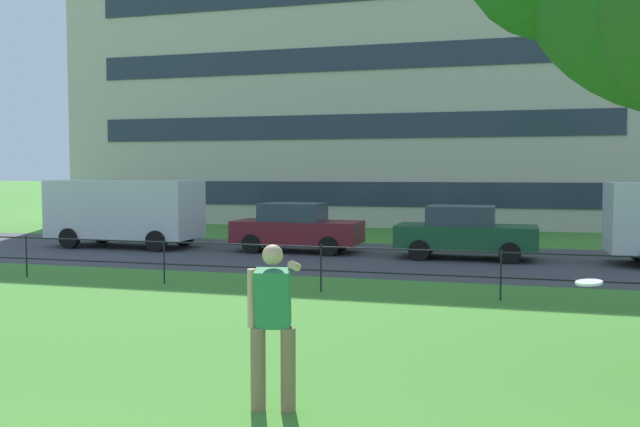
# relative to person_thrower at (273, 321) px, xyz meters

# --- Properties ---
(street_strip) EXTENTS (80.00, 7.78, 0.01)m
(street_strip) POSITION_rel_person_thrower_xyz_m (-1.44, 12.89, -0.96)
(street_strip) COLOR #424247
(street_strip) RESTS_ON ground
(park_fence) EXTENTS (36.81, 0.04, 1.00)m
(park_fence) POSITION_rel_person_thrower_xyz_m (-1.44, 7.06, -0.29)
(park_fence) COLOR black
(park_fence) RESTS_ON ground
(person_thrower) EXTENTS (0.51, 0.85, 1.78)m
(person_thrower) POSITION_rel_person_thrower_xyz_m (0.00, 0.00, 0.00)
(person_thrower) COLOR #846B4C
(person_thrower) RESTS_ON ground
(frisbee) EXTENTS (0.38, 0.38, 0.05)m
(frisbee) POSITION_rel_person_thrower_xyz_m (3.19, 0.73, 0.44)
(frisbee) COLOR white
(panel_van_left) EXTENTS (5.01, 2.13, 2.24)m
(panel_van_left) POSITION_rel_person_thrower_xyz_m (-10.04, 13.46, 0.31)
(panel_van_left) COLOR silver
(panel_van_left) RESTS_ON ground
(car_maroon_right) EXTENTS (4.01, 1.84, 1.54)m
(car_maroon_right) POSITION_rel_person_thrower_xyz_m (-4.11, 13.73, -0.18)
(car_maroon_right) COLOR maroon
(car_maroon_right) RESTS_ON ground
(car_dark_green_far_right) EXTENTS (4.01, 1.83, 1.54)m
(car_dark_green_far_right) POSITION_rel_person_thrower_xyz_m (1.13, 13.41, -0.18)
(car_dark_green_far_right) COLOR #194C2D
(car_dark_green_far_right) RESTS_ON ground
(apartment_building_background) EXTENTS (28.75, 15.58, 18.66)m
(apartment_building_background) POSITION_rel_person_thrower_xyz_m (-5.09, 31.08, 8.37)
(apartment_building_background) COLOR beige
(apartment_building_background) RESTS_ON ground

